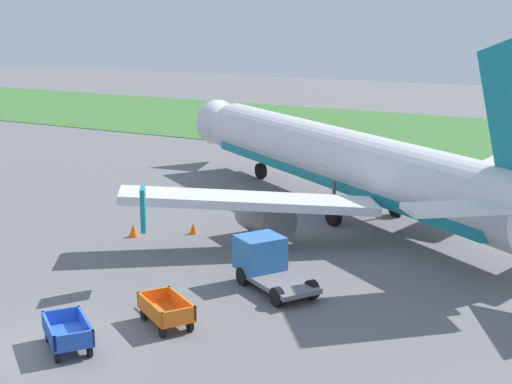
{
  "coord_description": "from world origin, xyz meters",
  "views": [
    {
      "loc": [
        18.68,
        -18.58,
        11.65
      ],
      "look_at": [
        0.41,
        14.15,
        2.8
      ],
      "focal_mm": 53.04,
      "sensor_mm": 36.0,
      "label": 1
    }
  ],
  "objects_px": {
    "baggage_cart_fourth_in_row": "(166,310)",
    "traffic_cone_mid_apron": "(134,230)",
    "airplane": "(352,164)",
    "service_truck_beside_carts": "(266,261)",
    "baggage_cart_third_in_row": "(68,333)",
    "traffic_cone_near_plane": "(193,228)"
  },
  "relations": [
    {
      "from": "baggage_cart_fourth_in_row",
      "to": "traffic_cone_mid_apron",
      "type": "bearing_deg",
      "value": 133.97
    },
    {
      "from": "traffic_cone_mid_apron",
      "to": "airplane",
      "type": "bearing_deg",
      "value": 49.94
    },
    {
      "from": "airplane",
      "to": "baggage_cart_fourth_in_row",
      "type": "height_order",
      "value": "airplane"
    },
    {
      "from": "service_truck_beside_carts",
      "to": "baggage_cart_fourth_in_row",
      "type": "bearing_deg",
      "value": -101.78
    },
    {
      "from": "baggage_cart_third_in_row",
      "to": "baggage_cart_fourth_in_row",
      "type": "distance_m",
      "value": 3.86
    },
    {
      "from": "baggage_cart_third_in_row",
      "to": "baggage_cart_fourth_in_row",
      "type": "bearing_deg",
      "value": 61.58
    },
    {
      "from": "airplane",
      "to": "baggage_cart_third_in_row",
      "type": "distance_m",
      "value": 22.42
    },
    {
      "from": "baggage_cart_third_in_row",
      "to": "service_truck_beside_carts",
      "type": "bearing_deg",
      "value": 71.64
    },
    {
      "from": "baggage_cart_third_in_row",
      "to": "traffic_cone_mid_apron",
      "type": "bearing_deg",
      "value": 118.6
    },
    {
      "from": "baggage_cart_third_in_row",
      "to": "service_truck_beside_carts",
      "type": "distance_m",
      "value": 9.67
    },
    {
      "from": "service_truck_beside_carts",
      "to": "traffic_cone_near_plane",
      "type": "relative_size",
      "value": 7.78
    },
    {
      "from": "baggage_cart_fourth_in_row",
      "to": "traffic_cone_mid_apron",
      "type": "distance_m",
      "value": 12.23
    },
    {
      "from": "baggage_cart_fourth_in_row",
      "to": "traffic_cone_near_plane",
      "type": "height_order",
      "value": "baggage_cart_fourth_in_row"
    },
    {
      "from": "baggage_cart_fourth_in_row",
      "to": "traffic_cone_mid_apron",
      "type": "relative_size",
      "value": 4.85
    },
    {
      "from": "traffic_cone_near_plane",
      "to": "airplane",
      "type": "bearing_deg",
      "value": 53.3
    },
    {
      "from": "airplane",
      "to": "baggage_cart_third_in_row",
      "type": "height_order",
      "value": "airplane"
    },
    {
      "from": "airplane",
      "to": "service_truck_beside_carts",
      "type": "distance_m",
      "value": 13.25
    },
    {
      "from": "baggage_cart_fourth_in_row",
      "to": "traffic_cone_near_plane",
      "type": "xyz_separation_m",
      "value": [
        -6.01,
        10.85,
        -0.3
      ]
    },
    {
      "from": "airplane",
      "to": "baggage_cart_third_in_row",
      "type": "bearing_deg",
      "value": -94.55
    },
    {
      "from": "traffic_cone_near_plane",
      "to": "traffic_cone_mid_apron",
      "type": "bearing_deg",
      "value": -140.5
    },
    {
      "from": "traffic_cone_near_plane",
      "to": "baggage_cart_third_in_row",
      "type": "bearing_deg",
      "value": -73.69
    },
    {
      "from": "traffic_cone_near_plane",
      "to": "service_truck_beside_carts",
      "type": "bearing_deg",
      "value": -35.16
    }
  ]
}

